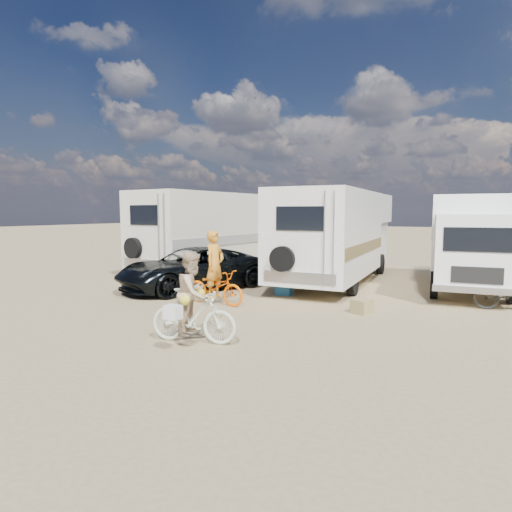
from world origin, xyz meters
The scene contains 11 objects.
ground centered at (0.00, 0.00, 0.00)m, with size 140.00×140.00×0.00m, color tan.
rv_main centered at (0.04, 6.69, 1.63)m, with size 2.51×8.53×3.25m, color white, non-canonical shape.
rv_left centered at (-5.36, 6.98, 1.66)m, with size 2.49×8.38×3.32m, color silver, non-canonical shape.
box_truck centered at (4.34, 6.87, 1.54)m, with size 2.23×6.28×3.07m, color white, non-canonical shape.
dark_suv centered at (-3.67, 2.78, 0.69)m, with size 2.29×4.97×1.38m, color black.
bike_man centered at (-1.71, 1.18, 0.48)m, with size 0.64×1.82×0.96m, color #F15D00.
bike_woman centered at (-0.11, -2.00, 0.53)m, with size 0.50×1.77×1.07m, color beige.
rider_man centered at (-1.71, 1.18, 0.93)m, with size 0.68×0.45×1.86m, color orange.
rider_woman centered at (-0.11, -2.00, 0.80)m, with size 0.78×0.61×1.61m, color tan.
cooler centered at (-0.57, 3.27, 0.20)m, with size 0.49×0.36×0.39m, color #1F598A.
crate centered at (2.16, 2.01, 0.17)m, with size 0.43×0.43×0.35m, color olive.
Camera 1 is at (4.87, -8.72, 2.54)m, focal length 30.47 mm.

